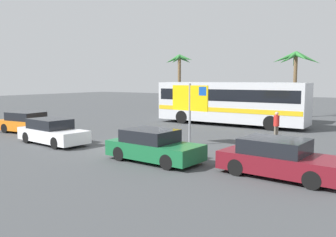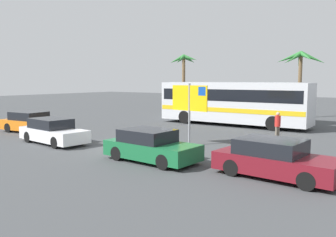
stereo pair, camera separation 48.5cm
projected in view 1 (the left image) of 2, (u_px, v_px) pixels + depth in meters
The scene contains 11 objects.
ground at pixel (130, 149), 17.46m from camera, with size 120.00×120.00×0.00m, color #424447.
bus_front_coach at pixel (230, 101), 26.31m from camera, with size 11.23×2.46×3.17m.
bus_rear_coach at pixel (229, 99), 29.68m from camera, with size 11.23×2.46×3.17m.
ferry_sign at pixel (191, 100), 18.09m from camera, with size 2.20×0.28×3.20m.
car_maroon at pixel (279, 159), 12.38m from camera, with size 4.33×2.21×1.32m.
car_white at pixel (52, 132), 18.68m from camera, with size 4.42×2.04×1.32m.
car_orange at pixel (28, 123), 22.66m from camera, with size 4.16×2.16×1.32m.
car_green at pixel (153, 146), 14.68m from camera, with size 4.15×2.00×1.32m.
pedestrian_crossing_lot at pixel (276, 123), 19.99m from camera, with size 0.32×0.32×1.59m.
palm_tree_seaside at pixel (179, 67), 35.59m from camera, with size 2.96×2.98×5.92m.
palm_tree_inland at pixel (296, 63), 31.43m from camera, with size 4.04×4.09×5.90m.
Camera 1 is at (11.13, -13.24, 3.38)m, focal length 37.79 mm.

